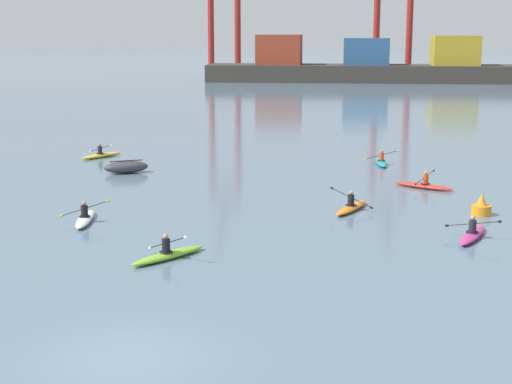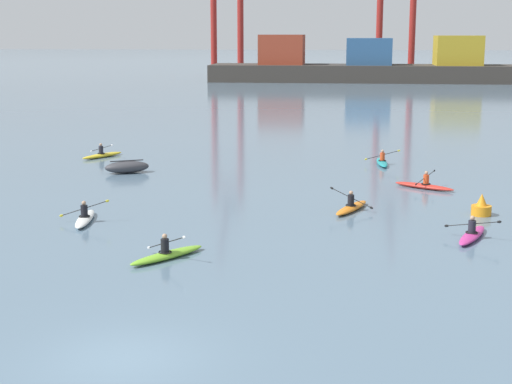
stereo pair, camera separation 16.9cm
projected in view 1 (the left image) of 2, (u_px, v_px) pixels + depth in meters
ground_plane at (126, 359)px, 19.54m from camera, size 800.00×800.00×0.00m
container_barge at (365, 66)px, 133.41m from camera, size 54.25×10.82×7.97m
capsized_dinghy at (126, 167)px, 45.67m from camera, size 2.82×2.14×0.76m
channel_buoy at (481, 207)px, 35.03m from camera, size 0.90×0.90×1.00m
kayak_lime at (168, 254)px, 28.23m from camera, size 2.48×3.11×1.07m
kayak_orange at (352, 207)px, 35.98m from camera, size 2.03×3.38×1.06m
kayak_magenta at (473, 234)px, 31.08m from camera, size 2.11×3.38×0.95m
kayak_red at (424, 185)px, 41.10m from camera, size 3.20×2.32×0.95m
kayak_teal at (381, 162)px, 48.73m from camera, size 2.23×3.43×0.97m
kayak_white at (85, 218)px, 33.77m from camera, size 2.18×3.45×1.01m
kayak_yellow at (101, 155)px, 51.50m from camera, size 2.22×3.25×0.98m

